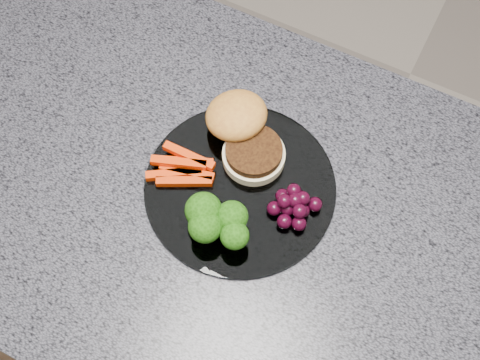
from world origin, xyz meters
name	(u,v)px	position (x,y,z in m)	size (l,w,h in m)	color
room	(348,3)	(0.00, 0.00, 1.35)	(4.02, 4.02, 2.70)	#AB9E8F
island_cabinet	(279,324)	(0.00, 0.00, 0.43)	(1.20, 0.60, 0.86)	brown
countertop	(297,241)	(0.00, 0.00, 0.88)	(1.20, 0.60, 0.04)	#51505B
plate	(240,187)	(-0.10, 0.03, 0.90)	(0.26, 0.26, 0.01)	white
burger	(242,131)	(-0.13, 0.10, 0.93)	(0.15, 0.14, 0.05)	beige
carrot_sticks	(183,168)	(-0.18, 0.01, 0.91)	(0.09, 0.07, 0.02)	red
broccoli	(215,220)	(-0.10, -0.04, 0.94)	(0.09, 0.07, 0.06)	olive
grape_bunch	(294,206)	(-0.02, 0.03, 0.92)	(0.07, 0.06, 0.03)	black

